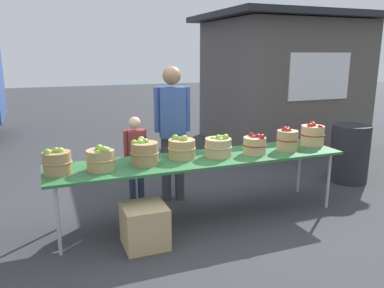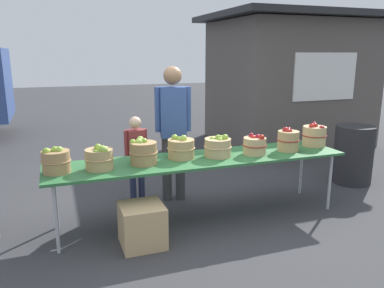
{
  "view_description": "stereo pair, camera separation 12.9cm",
  "coord_description": "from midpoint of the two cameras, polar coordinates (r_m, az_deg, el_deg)",
  "views": [
    {
      "loc": [
        -1.67,
        -3.95,
        1.94
      ],
      "look_at": [
        0.0,
        0.3,
        0.85
      ],
      "focal_mm": 35.72,
      "sensor_mm": 36.0,
      "label": 1
    },
    {
      "loc": [
        -1.55,
        -4.0,
        1.94
      ],
      "look_at": [
        0.0,
        0.3,
        0.85
      ],
      "focal_mm": 35.72,
      "sensor_mm": 36.0,
      "label": 2
    }
  ],
  "objects": [
    {
      "name": "apple_basket_red_0",
      "position": [
        4.67,
        8.57,
        -0.09
      ],
      "size": [
        0.29,
        0.29,
        0.26
      ],
      "color": "tan",
      "rests_on": "market_table"
    },
    {
      "name": "market_table",
      "position": [
        4.46,
        0.58,
        -2.48
      ],
      "size": [
        3.5,
        0.76,
        0.75
      ],
      "color": "#2D6B38",
      "rests_on": "ground"
    },
    {
      "name": "vendor_adult",
      "position": [
        4.98,
        -3.69,
        3.09
      ],
      "size": [
        0.46,
        0.3,
        1.78
      ],
      "rotation": [
        0.0,
        0.0,
        2.94
      ],
      "color": "#3F3F3F",
      "rests_on": "ground"
    },
    {
      "name": "apple_basket_red_2",
      "position": [
        5.28,
        16.88,
        1.34
      ],
      "size": [
        0.32,
        0.32,
        0.31
      ],
      "color": "tan",
      "rests_on": "market_table"
    },
    {
      "name": "apple_basket_green_2",
      "position": [
        4.21,
        -8.0,
        -1.22
      ],
      "size": [
        0.31,
        0.31,
        0.3
      ],
      "color": "#A87F51",
      "rests_on": "market_table"
    },
    {
      "name": "apple_basket_green_1",
      "position": [
        4.09,
        -14.35,
        -2.15
      ],
      "size": [
        0.31,
        0.31,
        0.28
      ],
      "color": "tan",
      "rests_on": "market_table"
    },
    {
      "name": "child_customer",
      "position": [
        4.97,
        -9.16,
        -1.41
      ],
      "size": [
        0.31,
        0.17,
        1.16
      ],
      "rotation": [
        0.0,
        0.0,
        3.24
      ],
      "color": "#262D4C",
      "rests_on": "ground"
    },
    {
      "name": "trash_barrel",
      "position": [
        6.32,
        21.91,
        -1.3
      ],
      "size": [
        0.57,
        0.57,
        0.88
      ],
      "primitive_type": "cylinder",
      "color": "#262628",
      "rests_on": "ground"
    },
    {
      "name": "ground_plane",
      "position": [
        4.71,
        0.56,
        -10.91
      ],
      "size": [
        40.0,
        40.0,
        0.0
      ],
      "primitive_type": "plane",
      "color": "#38383A"
    },
    {
      "name": "apple_basket_green_4",
      "position": [
        4.51,
        3.12,
        -0.38
      ],
      "size": [
        0.33,
        0.33,
        0.27
      ],
      "color": "tan",
      "rests_on": "market_table"
    },
    {
      "name": "produce_crate",
      "position": [
        4.04,
        -8.02,
        -11.99
      ],
      "size": [
        0.44,
        0.44,
        0.44
      ],
      "primitive_type": "cube",
      "color": "tan",
      "rests_on": "ground"
    },
    {
      "name": "apple_basket_red_1",
      "position": [
        4.92,
        13.31,
        0.75
      ],
      "size": [
        0.28,
        0.28,
        0.3
      ],
      "color": "tan",
      "rests_on": "market_table"
    },
    {
      "name": "apple_basket_green_0",
      "position": [
        4.1,
        -20.36,
        -2.53
      ],
      "size": [
        0.3,
        0.3,
        0.28
      ],
      "color": "#A87F51",
      "rests_on": "market_table"
    },
    {
      "name": "food_kiosk",
      "position": [
        8.82,
        13.0,
        9.48
      ],
      "size": [
        3.51,
        2.91,
        2.74
      ],
      "rotation": [
        0.0,
        0.0,
        -0.0
      ],
      "color": "#59514C",
      "rests_on": "ground"
    },
    {
      "name": "apple_basket_green_3",
      "position": [
        4.42,
        -2.39,
        -0.57
      ],
      "size": [
        0.33,
        0.33,
        0.28
      ],
      "color": "tan",
      "rests_on": "market_table"
    }
  ]
}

